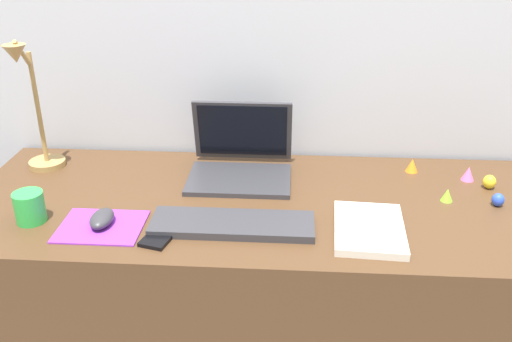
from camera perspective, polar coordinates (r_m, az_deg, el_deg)
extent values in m
cube|color=#B2B7C1|center=(1.90, 1.88, 0.92)|extent=(2.88, 0.05, 1.39)
cube|color=#4C331E|center=(1.76, 1.27, -13.74)|extent=(1.68, 0.64, 0.74)
cube|color=#333338|center=(1.66, -1.70, -0.87)|extent=(0.30, 0.21, 0.01)
cube|color=#333338|center=(1.73, -1.35, 4.09)|extent=(0.30, 0.06, 0.20)
cube|color=black|center=(1.73, -1.37, 4.06)|extent=(0.27, 0.04, 0.17)
cube|color=#333338|center=(1.42, -2.39, -5.38)|extent=(0.41, 0.13, 0.02)
cube|color=purple|center=(1.48, -15.32, -5.41)|extent=(0.21, 0.17, 0.00)
ellipsoid|color=#333338|center=(1.48, -15.27, -4.64)|extent=(0.06, 0.10, 0.03)
cube|color=black|center=(1.41, -9.48, -6.29)|extent=(0.10, 0.14, 0.01)
cylinder|color=#A5844C|center=(1.87, -20.29, 0.76)|extent=(0.11, 0.11, 0.02)
cylinder|color=#A5844C|center=(1.81, -21.12, 5.91)|extent=(0.01, 0.01, 0.34)
cylinder|color=#A5844C|center=(1.73, -22.54, 10.96)|extent=(0.01, 0.07, 0.09)
cone|color=#A5844C|center=(1.70, -23.11, 10.82)|extent=(0.06, 0.06, 0.05)
cube|color=silver|center=(1.43, 11.34, -5.75)|extent=(0.18, 0.25, 0.02)
cylinder|color=green|center=(1.55, -21.86, -3.40)|extent=(0.08, 0.08, 0.08)
cone|color=#8CDB33|center=(1.63, 18.72, -2.30)|extent=(0.03, 0.03, 0.04)
cone|color=orange|center=(1.78, 15.46, 0.56)|extent=(0.04, 0.04, 0.04)
ellipsoid|color=yellow|center=(1.75, 22.48, -1.01)|extent=(0.04, 0.04, 0.04)
ellipsoid|color=blue|center=(1.65, 23.22, -2.68)|extent=(0.03, 0.03, 0.04)
cone|color=pink|center=(1.77, 20.62, -0.24)|extent=(0.04, 0.04, 0.04)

